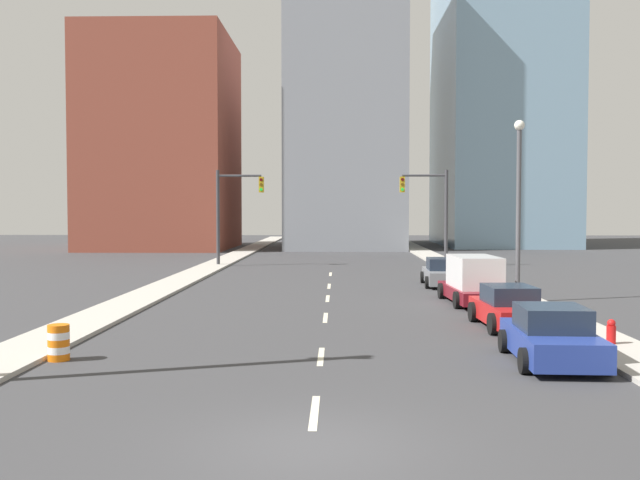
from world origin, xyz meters
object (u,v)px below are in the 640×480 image
Objects in this scene: fire_hydrant at (611,334)px; sedan_blue at (552,337)px; box_truck_maroon at (474,281)px; traffic_signal_right at (434,205)px; traffic_barrel at (59,343)px; street_lamp at (519,196)px; sedan_gray at (443,273)px; sedan_red at (509,308)px; traffic_signal_left at (230,205)px.

sedan_blue reaches higher than fire_hydrant.
traffic_signal_right is at bearing 84.33° from box_truck_maroon.
traffic_barrel is 19.88m from street_lamp.
sedan_red is at bearing -87.04° from sedan_gray.
traffic_signal_right is 7.13× the size of traffic_barrel.
traffic_signal_left is 1.00× the size of traffic_signal_right.
sedan_red is at bearing 121.07° from fire_hydrant.
traffic_signal_left is 31.85m from traffic_barrel.
traffic_signal_right is 0.87× the size of street_lamp.
street_lamp is at bearing 39.16° from traffic_barrel.
sedan_red is (13.11, 5.53, 0.18)m from traffic_barrel.
box_truck_maroon reaches higher than sedan_red.
box_truck_maroon is at bearing -56.17° from traffic_signal_left.
street_lamp is at bearing 90.61° from fire_hydrant.
street_lamp reaches higher than traffic_barrel.
traffic_barrel is at bearing -141.05° from box_truck_maroon.
traffic_barrel is 0.18× the size of box_truck_maroon.
sedan_gray is (12.84, 18.83, 0.19)m from traffic_barrel.
traffic_barrel is at bearing -159.72° from sedan_red.
traffic_signal_left is at bearing 90.47° from traffic_barrel.
fire_hydrant is (15.46, -29.57, -3.87)m from traffic_signal_left.
sedan_blue is (-2.20, -12.27, -3.88)m from street_lamp.
sedan_red is at bearing -92.70° from box_truck_maroon.
street_lamp is (1.01, -19.34, 0.27)m from traffic_signal_right.
traffic_signal_left is 33.59m from fire_hydrant.
sedan_gray is at bearing 88.55° from sedan_red.
traffic_barrel is 0.22× the size of sedan_blue.
traffic_signal_left is at bearing 117.60° from fire_hydrant.
traffic_signal_left is 34.42m from sedan_blue.
box_truck_maroon is at bearing 91.30° from sedan_blue.
sedan_blue is 0.95× the size of sedan_gray.
fire_hydrant is at bearing -87.84° from traffic_signal_right.
street_lamp reaches higher than box_truck_maroon.
sedan_gray is (13.10, -12.80, -3.62)m from traffic_signal_left.
traffic_signal_right reaches higher than fire_hydrant.
box_truck_maroon is at bearing 87.55° from sedan_red.
street_lamp is at bearing 71.08° from sedan_red.
traffic_barrel is at bearing -177.62° from sedan_blue.
sedan_blue is (13.15, -31.60, -3.61)m from traffic_signal_left.
sedan_blue reaches higher than traffic_barrel.
fire_hydrant is 4.06m from sedan_red.
traffic_signal_right is 1.58× the size of sedan_blue.
sedan_gray is at bearing -95.52° from traffic_signal_right.
sedan_red is 0.83× the size of box_truck_maroon.
fire_hydrant is 0.16× the size of box_truck_maroon.
sedan_red is (-0.97, -26.10, -3.62)m from traffic_signal_right.
traffic_signal_left is at bearing 128.44° from street_lamp.
sedan_gray reaches higher than traffic_barrel.
box_truck_maroon is (13.09, 11.70, 0.49)m from traffic_barrel.
sedan_red is (-2.09, 3.47, 0.24)m from fire_hydrant.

